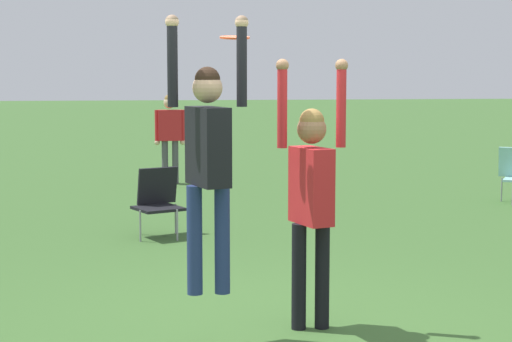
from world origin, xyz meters
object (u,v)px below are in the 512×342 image
(frisbee, at_px, (235,37))
(camping_chair_1, at_px, (158,199))
(person_defending, at_px, (311,187))
(person_spectator_far, at_px, (170,130))
(person_jumping, at_px, (208,148))

(frisbee, height_order, camping_chair_1, frisbee)
(person_defending, bearing_deg, camping_chair_1, 178.21)
(person_defending, bearing_deg, frisbee, -104.97)
(person_spectator_far, bearing_deg, person_defending, -87.39)
(person_defending, relative_size, camping_chair_1, 2.51)
(person_jumping, height_order, frisbee, person_jumping)
(person_jumping, xyz_separation_m, person_defending, (0.86, 0.26, -0.35))
(person_jumping, distance_m, camping_chair_1, 4.63)
(person_spectator_far, bearing_deg, frisbee, -91.14)
(frisbee, bearing_deg, camping_chair_1, 97.01)
(frisbee, xyz_separation_m, camping_chair_1, (-0.52, 4.26, -1.89))
(frisbee, bearing_deg, person_jumping, -134.42)
(camping_chair_1, height_order, person_spectator_far, person_spectator_far)
(person_defending, distance_m, camping_chair_1, 4.45)
(person_jumping, distance_m, frisbee, 0.91)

